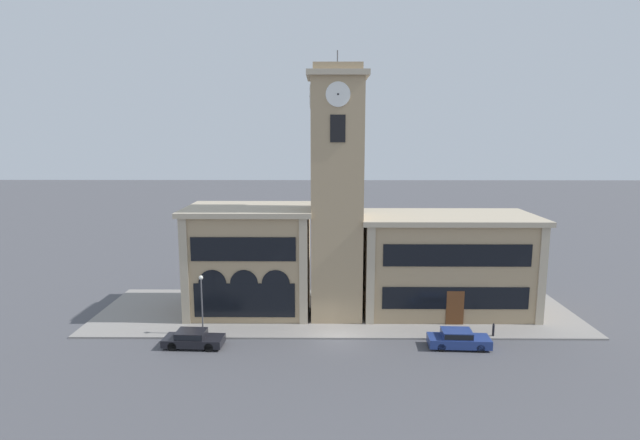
{
  "coord_description": "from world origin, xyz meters",
  "views": [
    {
      "loc": [
        -1.11,
        -37.87,
        16.05
      ],
      "look_at": [
        -1.44,
        3.07,
        9.23
      ],
      "focal_mm": 28.0,
      "sensor_mm": 36.0,
      "label": 1
    }
  ],
  "objects_px": {
    "parked_car_near": "(193,338)",
    "bollard": "(493,330)",
    "street_lamp": "(202,295)",
    "parked_car_mid": "(458,339)"
  },
  "relations": [
    {
      "from": "street_lamp",
      "to": "bollard",
      "type": "distance_m",
      "value": 23.77
    },
    {
      "from": "parked_car_mid",
      "to": "bollard",
      "type": "distance_m",
      "value": 3.91
    },
    {
      "from": "parked_car_mid",
      "to": "bollard",
      "type": "relative_size",
      "value": 4.49
    },
    {
      "from": "parked_car_mid",
      "to": "bollard",
      "type": "bearing_deg",
      "value": 32.98
    },
    {
      "from": "parked_car_mid",
      "to": "parked_car_near",
      "type": "bearing_deg",
      "value": -177.28
    },
    {
      "from": "parked_car_near",
      "to": "bollard",
      "type": "relative_size",
      "value": 4.38
    },
    {
      "from": "parked_car_near",
      "to": "street_lamp",
      "type": "height_order",
      "value": "street_lamp"
    },
    {
      "from": "parked_car_mid",
      "to": "street_lamp",
      "type": "distance_m",
      "value": 20.52
    },
    {
      "from": "parked_car_mid",
      "to": "bollard",
      "type": "xyz_separation_m",
      "value": [
        3.38,
        1.97,
        -0.07
      ]
    },
    {
      "from": "parked_car_near",
      "to": "bollard",
      "type": "distance_m",
      "value": 23.94
    }
  ]
}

